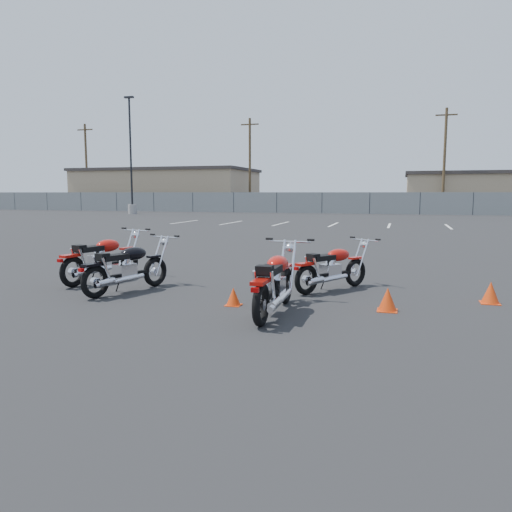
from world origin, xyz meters
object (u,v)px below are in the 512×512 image
(motorcycle_third_red, at_px, (332,268))
(motorcycle_front_red, at_px, (102,259))
(motorcycle_second_black, at_px, (127,268))
(motorcycle_rear_red, at_px, (275,283))

(motorcycle_third_red, bearing_deg, motorcycle_front_red, -175.13)
(motorcycle_second_black, xyz_separation_m, motorcycle_third_red, (3.49, 1.18, -0.02))
(motorcycle_rear_red, bearing_deg, motorcycle_second_black, 163.99)
(motorcycle_front_red, distance_m, motorcycle_third_red, 4.54)
(motorcycle_second_black, distance_m, motorcycle_third_red, 3.68)
(motorcycle_second_black, relative_size, motorcycle_third_red, 1.14)
(motorcycle_second_black, height_order, motorcycle_third_red, motorcycle_second_black)
(motorcycle_front_red, height_order, motorcycle_third_red, motorcycle_front_red)
(motorcycle_second_black, bearing_deg, motorcycle_rear_red, -16.01)
(motorcycle_front_red, relative_size, motorcycle_rear_red, 0.98)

